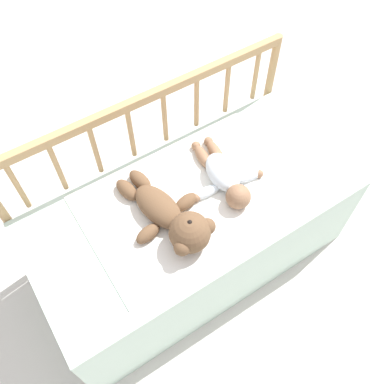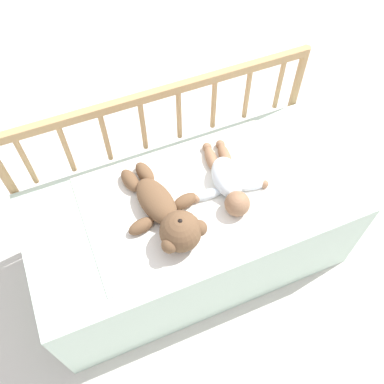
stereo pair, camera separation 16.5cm
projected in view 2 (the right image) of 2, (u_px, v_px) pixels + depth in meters
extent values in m
plane|color=silver|center=(193.00, 255.00, 2.09)|extent=(12.00, 12.00, 0.00)
cube|color=silver|center=(193.00, 231.00, 1.89)|extent=(1.33, 0.63, 0.48)
cylinder|color=tan|center=(20.00, 201.00, 1.80)|extent=(0.04, 0.04, 0.78)
cylinder|color=tan|center=(289.00, 114.00, 2.08)|extent=(0.04, 0.04, 0.78)
cube|color=tan|center=(159.00, 93.00, 1.63)|extent=(1.30, 0.03, 0.04)
cylinder|color=tan|center=(26.00, 162.00, 1.64)|extent=(0.02, 0.02, 0.27)
cylinder|color=tan|center=(67.00, 149.00, 1.67)|extent=(0.02, 0.02, 0.27)
cylinder|color=tan|center=(106.00, 137.00, 1.71)|extent=(0.02, 0.02, 0.27)
cylinder|color=tan|center=(143.00, 126.00, 1.74)|extent=(0.02, 0.02, 0.27)
cylinder|color=tan|center=(179.00, 115.00, 1.77)|extent=(0.02, 0.02, 0.27)
cylinder|color=tan|center=(214.00, 105.00, 1.81)|extent=(0.02, 0.02, 0.27)
cylinder|color=tan|center=(247.00, 95.00, 1.84)|extent=(0.02, 0.02, 0.27)
cylinder|color=tan|center=(279.00, 85.00, 1.87)|extent=(0.02, 0.02, 0.27)
cube|color=white|center=(191.00, 197.00, 1.70)|extent=(0.85, 0.55, 0.01)
ellipsoid|color=brown|center=(156.00, 201.00, 1.64)|extent=(0.16, 0.25, 0.09)
sphere|color=brown|center=(181.00, 231.00, 1.53)|extent=(0.15, 0.15, 0.15)
sphere|color=tan|center=(180.00, 226.00, 1.50)|extent=(0.06, 0.06, 0.06)
sphere|color=black|center=(180.00, 222.00, 1.48)|extent=(0.02, 0.02, 0.02)
sphere|color=brown|center=(199.00, 228.00, 1.54)|extent=(0.06, 0.06, 0.06)
sphere|color=brown|center=(170.00, 245.00, 1.50)|extent=(0.06, 0.06, 0.06)
ellipsoid|color=brown|center=(185.00, 202.00, 1.66)|extent=(0.11, 0.07, 0.05)
ellipsoid|color=brown|center=(141.00, 226.00, 1.60)|extent=(0.11, 0.07, 0.05)
ellipsoid|color=brown|center=(145.00, 173.00, 1.74)|extent=(0.08, 0.13, 0.06)
ellipsoid|color=brown|center=(130.00, 180.00, 1.72)|extent=(0.08, 0.13, 0.06)
ellipsoid|color=white|center=(227.00, 177.00, 1.70)|extent=(0.14, 0.21, 0.09)
sphere|color=#936B4C|center=(237.00, 204.00, 1.63)|extent=(0.10, 0.10, 0.10)
ellipsoid|color=white|center=(254.00, 185.00, 1.71)|extent=(0.14, 0.06, 0.04)
ellipsoid|color=white|center=(206.00, 195.00, 1.69)|extent=(0.14, 0.06, 0.04)
sphere|color=#936B4C|center=(264.00, 184.00, 1.72)|extent=(0.04, 0.04, 0.04)
sphere|color=#936B4C|center=(196.00, 199.00, 1.68)|extent=(0.04, 0.04, 0.04)
ellipsoid|color=#936B4C|center=(225.00, 156.00, 1.79)|extent=(0.07, 0.14, 0.05)
ellipsoid|color=#936B4C|center=(211.00, 159.00, 1.78)|extent=(0.07, 0.14, 0.05)
sphere|color=#936B4C|center=(220.00, 145.00, 1.83)|extent=(0.04, 0.04, 0.04)
sphere|color=#936B4C|center=(207.00, 147.00, 1.82)|extent=(0.04, 0.04, 0.04)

